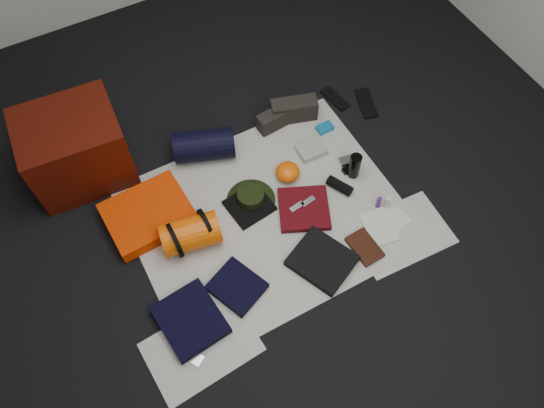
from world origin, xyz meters
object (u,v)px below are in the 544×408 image
navy_duffel (204,145)px  paperback_book (365,247)px  water_bottle (355,166)px  compact_camera (347,161)px  red_cabinet (76,148)px  sleeping_pad (149,215)px  stuff_sack (191,234)px

navy_duffel → paperback_book: size_ratio=1.79×
water_bottle → compact_camera: (0.01, 0.09, -0.07)m
red_cabinet → paperback_book: 1.85m
sleeping_pad → stuff_sack: size_ratio=1.47×
sleeping_pad → compact_camera: size_ratio=4.73×
navy_duffel → water_bottle: navy_duffel is taller
red_cabinet → sleeping_pad: bearing=-62.7°
stuff_sack → compact_camera: (1.12, 0.04, -0.08)m
stuff_sack → navy_duffel: 0.64m
sleeping_pad → paperback_book: (1.05, -0.80, -0.03)m
red_cabinet → compact_camera: 1.71m
stuff_sack → compact_camera: 1.13m
paperback_book → sleeping_pad: bearing=139.5°
navy_duffel → water_bottle: size_ratio=2.06×
stuff_sack → water_bottle: stuff_sack is taller
navy_duffel → water_bottle: bearing=-17.3°
sleeping_pad → navy_duffel: 0.58m
stuff_sack → sleeping_pad: bearing=121.6°
water_bottle → red_cabinet: bearing=150.5°
sleeping_pad → navy_duffel: navy_duffel is taller
compact_camera → stuff_sack: bearing=-168.4°
red_cabinet → compact_camera: (1.52, -0.76, -0.22)m
stuff_sack → compact_camera: stuff_sack is taller
navy_duffel → compact_camera: 0.93m
sleeping_pad → stuff_sack: stuff_sack is taller
water_bottle → compact_camera: size_ratio=1.79×
navy_duffel → compact_camera: (0.78, -0.50, -0.08)m
sleeping_pad → stuff_sack: bearing=-58.4°
red_cabinet → stuff_sack: bearing=-59.6°
paperback_book → compact_camera: bearing=63.9°
compact_camera → sleeping_pad: bearing=179.3°
navy_duffel → sleeping_pad: bearing=-131.0°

